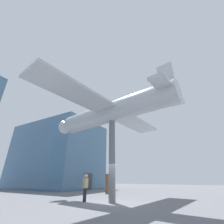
# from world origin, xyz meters

# --- Properties ---
(ground_plane) EXTENTS (80.00, 80.00, 0.00)m
(ground_plane) POSITION_xyz_m (0.00, 0.00, 0.00)
(ground_plane) COLOR slate
(glass_pavilion_right) EXTENTS (10.25, 15.10, 11.48)m
(glass_pavilion_right) POSITION_xyz_m (9.70, 17.27, 5.45)
(glass_pavilion_right) COLOR slate
(glass_pavilion_right) RESTS_ON ground_plane
(support_pylon_central) EXTENTS (0.49, 0.49, 5.91)m
(support_pylon_central) POSITION_xyz_m (0.00, 0.00, 2.96)
(support_pylon_central) COLOR slate
(support_pylon_central) RESTS_ON ground_plane
(suspended_airplane) EXTENTS (14.47, 12.81, 3.35)m
(suspended_airplane) POSITION_xyz_m (0.03, 0.24, 6.81)
(suspended_airplane) COLOR #B2B7BC
(suspended_airplane) RESTS_ON support_pylon_central
(visitor_person) EXTENTS (0.42, 0.28, 1.84)m
(visitor_person) POSITION_xyz_m (-0.60, 1.93, 1.08)
(visitor_person) COLOR #232328
(visitor_person) RESTS_ON ground_plane
(info_kiosk) EXTENTS (0.90, 0.90, 2.21)m
(info_kiosk) POSITION_xyz_m (5.69, 3.68, 1.13)
(info_kiosk) COLOR brown
(info_kiosk) RESTS_ON ground_plane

